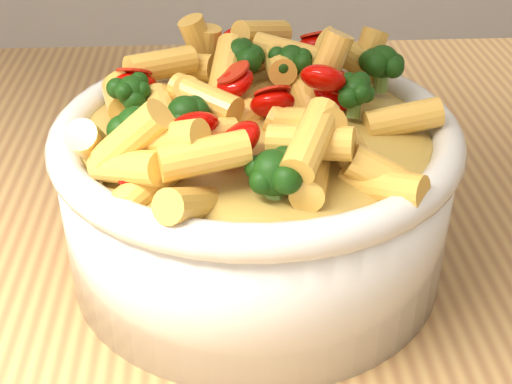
{
  "coord_description": "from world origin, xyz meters",
  "views": [
    {
      "loc": [
        -0.06,
        -0.44,
        1.21
      ],
      "look_at": [
        -0.04,
        -0.03,
        0.96
      ],
      "focal_mm": 50.0,
      "sensor_mm": 36.0,
      "label": 1
    }
  ],
  "objects": [
    {
      "name": "table",
      "position": [
        0.0,
        0.0,
        0.8
      ],
      "size": [
        1.2,
        0.8,
        0.9
      ],
      "color": "#B3884D",
      "rests_on": "ground"
    },
    {
      "name": "serving_bowl",
      "position": [
        -0.04,
        -0.03,
        0.96
      ],
      "size": [
        0.26,
        0.26,
        0.11
      ],
      "color": "silver",
      "rests_on": "table"
    },
    {
      "name": "pasta_salad",
      "position": [
        -0.04,
        -0.03,
        1.03
      ],
      "size": [
        0.21,
        0.21,
        0.05
      ],
      "color": "#EFBE4B",
      "rests_on": "serving_bowl"
    }
  ]
}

